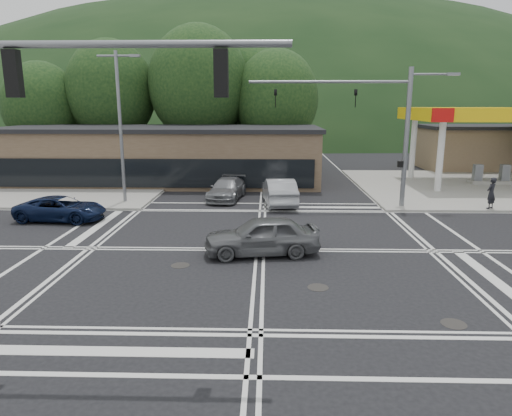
{
  "coord_description": "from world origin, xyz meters",
  "views": [
    {
      "loc": [
        0.32,
        -18.28,
        5.95
      ],
      "look_at": [
        -0.23,
        1.76,
        1.4
      ],
      "focal_mm": 32.0,
      "sensor_mm": 36.0,
      "label": 1
    }
  ],
  "objects_px": {
    "car_queue_a": "(279,191)",
    "pedestrian": "(491,193)",
    "car_blue_west": "(61,209)",
    "car_queue_b": "(283,170)",
    "car_grey_center": "(262,236)",
    "car_northbound": "(227,189)"
  },
  "relations": [
    {
      "from": "car_queue_a",
      "to": "pedestrian",
      "type": "height_order",
      "value": "pedestrian"
    },
    {
      "from": "car_blue_west",
      "to": "car_queue_a",
      "type": "xyz_separation_m",
      "value": [
        11.53,
        4.3,
        0.17
      ]
    },
    {
      "from": "car_blue_west",
      "to": "car_queue_b",
      "type": "height_order",
      "value": "car_queue_b"
    },
    {
      "from": "car_grey_center",
      "to": "pedestrian",
      "type": "distance_m",
      "value": 15.25
    },
    {
      "from": "car_queue_b",
      "to": "pedestrian",
      "type": "relative_size",
      "value": 2.25
    },
    {
      "from": "car_grey_center",
      "to": "car_northbound",
      "type": "distance_m",
      "value": 11.28
    },
    {
      "from": "car_grey_center",
      "to": "car_queue_a",
      "type": "height_order",
      "value": "car_queue_a"
    },
    {
      "from": "car_queue_b",
      "to": "car_northbound",
      "type": "distance_m",
      "value": 9.55
    },
    {
      "from": "car_queue_b",
      "to": "pedestrian",
      "type": "distance_m",
      "value": 16.34
    },
    {
      "from": "car_grey_center",
      "to": "car_northbound",
      "type": "bearing_deg",
      "value": -175.76
    },
    {
      "from": "car_queue_b",
      "to": "car_northbound",
      "type": "xyz_separation_m",
      "value": [
        -3.9,
        -8.72,
        -0.02
      ]
    },
    {
      "from": "car_blue_west",
      "to": "car_northbound",
      "type": "relative_size",
      "value": 0.99
    },
    {
      "from": "pedestrian",
      "to": "car_blue_west",
      "type": "bearing_deg",
      "value": -31.53
    },
    {
      "from": "car_queue_a",
      "to": "car_northbound",
      "type": "bearing_deg",
      "value": -29.1
    },
    {
      "from": "car_queue_a",
      "to": "car_queue_b",
      "type": "xyz_separation_m",
      "value": [
        0.56,
        10.16,
        -0.12
      ]
    },
    {
      "from": "car_grey_center",
      "to": "car_northbound",
      "type": "relative_size",
      "value": 1.0
    },
    {
      "from": "car_grey_center",
      "to": "car_queue_b",
      "type": "bearing_deg",
      "value": 167.6
    },
    {
      "from": "car_northbound",
      "to": "pedestrian",
      "type": "relative_size",
      "value": 2.57
    },
    {
      "from": "car_blue_west",
      "to": "pedestrian",
      "type": "xyz_separation_m",
      "value": [
        23.53,
        2.8,
        0.42
      ]
    },
    {
      "from": "car_blue_west",
      "to": "car_northbound",
      "type": "xyz_separation_m",
      "value": [
        8.19,
        5.75,
        0.04
      ]
    },
    {
      "from": "car_queue_a",
      "to": "car_queue_b",
      "type": "bearing_deg",
      "value": -98.87
    },
    {
      "from": "car_grey_center",
      "to": "car_blue_west",
      "type": "bearing_deg",
      "value": -124.53
    }
  ]
}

